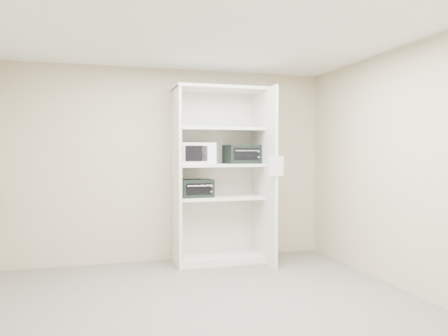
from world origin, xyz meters
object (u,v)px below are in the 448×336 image
object	(u,v)px
microwave	(197,153)
toaster_oven_upper	(242,154)
shelving_unit	(222,181)
toaster_oven_lower	(196,188)

from	to	relation	value
microwave	toaster_oven_upper	xyz separation A→B (m)	(0.64, -0.01, -0.01)
shelving_unit	toaster_oven_lower	xyz separation A→B (m)	(-0.39, -0.05, -0.09)
microwave	toaster_oven_upper	bearing A→B (deg)	5.36
shelving_unit	microwave	distance (m)	0.52
toaster_oven_upper	toaster_oven_lower	bearing A→B (deg)	178.38
toaster_oven_lower	microwave	bearing A→B (deg)	54.75
shelving_unit	microwave	xyz separation A→B (m)	(-0.36, 0.00, 0.38)
toaster_oven_upper	toaster_oven_lower	xyz separation A→B (m)	(-0.67, -0.04, -0.46)
shelving_unit	toaster_oven_upper	bearing A→B (deg)	-0.83
toaster_oven_upper	toaster_oven_lower	distance (m)	0.81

